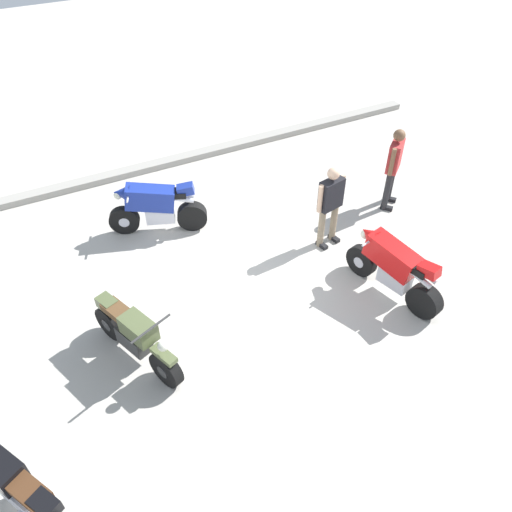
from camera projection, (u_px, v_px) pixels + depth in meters
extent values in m
plane|color=#B7B2A8|center=(251.00, 285.00, 9.16)|extent=(40.00, 40.00, 0.00)
cube|color=#9C978F|center=(166.00, 163.00, 12.17)|extent=(14.00, 0.30, 0.15)
cylinder|color=black|center=(361.00, 261.00, 9.20)|extent=(0.30, 0.62, 0.60)
cylinder|color=black|center=(424.00, 301.00, 8.44)|extent=(0.36, 0.64, 0.60)
cylinder|color=silver|center=(361.00, 261.00, 9.20)|extent=(0.23, 0.25, 0.21)
cylinder|color=silver|center=(424.00, 301.00, 8.44)|extent=(0.23, 0.25, 0.21)
cube|color=silver|center=(395.00, 277.00, 8.72)|extent=(0.41, 0.61, 0.32)
cube|color=red|center=(392.00, 256.00, 8.54)|extent=(0.59, 1.05, 0.57)
cone|color=red|center=(369.00, 234.00, 8.74)|extent=(0.42, 0.43, 0.39)
cube|color=black|center=(412.00, 265.00, 8.27)|extent=(0.40, 0.65, 0.12)
cube|color=red|center=(429.00, 270.00, 8.05)|extent=(0.30, 0.39, 0.23)
cylinder|color=silver|center=(427.00, 275.00, 8.24)|extent=(0.18, 0.41, 0.17)
cylinder|color=silver|center=(421.00, 279.00, 8.16)|extent=(0.18, 0.41, 0.17)
cylinder|color=silver|center=(376.00, 237.00, 8.64)|extent=(0.69, 0.21, 0.04)
sphere|color=silver|center=(365.00, 234.00, 8.82)|extent=(0.16, 0.16, 0.16)
cylinder|color=black|center=(166.00, 369.00, 7.42)|extent=(0.37, 0.62, 0.60)
cylinder|color=black|center=(111.00, 323.00, 8.09)|extent=(0.37, 0.62, 0.60)
cylinder|color=#333333|center=(166.00, 369.00, 7.42)|extent=(0.24, 0.26, 0.21)
cylinder|color=#333333|center=(111.00, 323.00, 8.09)|extent=(0.24, 0.26, 0.21)
cube|color=#333333|center=(134.00, 339.00, 7.71)|extent=(0.47, 0.62, 0.32)
cube|color=#515B38|center=(138.00, 328.00, 7.35)|extent=(0.50, 0.64, 0.30)
cube|color=#515B38|center=(164.00, 355.00, 7.20)|extent=(0.31, 0.47, 0.08)
cube|color=brown|center=(119.00, 312.00, 7.56)|extent=(0.46, 0.65, 0.12)
cube|color=#515B38|center=(107.00, 303.00, 7.72)|extent=(0.32, 0.38, 0.18)
cylinder|color=#333333|center=(127.00, 321.00, 8.04)|extent=(0.31, 0.56, 0.16)
cylinder|color=#333333|center=(151.00, 329.00, 7.02)|extent=(0.66, 0.29, 0.04)
sphere|color=silver|center=(163.00, 346.00, 7.04)|extent=(0.16, 0.16, 0.16)
cylinder|color=black|center=(124.00, 220.00, 10.10)|extent=(0.62, 0.37, 0.60)
cylinder|color=black|center=(192.00, 216.00, 10.21)|extent=(0.64, 0.43, 0.60)
cylinder|color=silver|center=(124.00, 220.00, 10.10)|extent=(0.26, 0.24, 0.21)
cylinder|color=silver|center=(192.00, 216.00, 10.21)|extent=(0.26, 0.24, 0.21)
cube|color=silver|center=(160.00, 214.00, 10.09)|extent=(0.62, 0.46, 0.32)
cube|color=navy|center=(150.00, 198.00, 9.81)|extent=(1.05, 0.69, 0.57)
cone|color=navy|center=(122.00, 193.00, 9.68)|extent=(0.45, 0.45, 0.39)
cube|color=black|center=(170.00, 194.00, 9.80)|extent=(0.65, 0.46, 0.12)
cube|color=navy|center=(186.00, 189.00, 9.77)|extent=(0.40, 0.33, 0.23)
cylinder|color=silver|center=(184.00, 195.00, 9.94)|extent=(0.40, 0.23, 0.17)
cylinder|color=silver|center=(184.00, 200.00, 9.82)|extent=(0.40, 0.23, 0.17)
cylinder|color=silver|center=(129.00, 192.00, 9.67)|extent=(0.29, 0.67, 0.04)
sphere|color=silver|center=(118.00, 195.00, 9.70)|extent=(0.16, 0.16, 0.16)
cube|color=silver|center=(23.00, 493.00, 5.95)|extent=(0.52, 0.62, 0.32)
cube|color=black|center=(1.00, 469.00, 5.76)|extent=(0.56, 0.64, 0.30)
cube|color=#4C2D19|center=(26.00, 489.00, 5.57)|extent=(0.53, 0.65, 0.12)
cube|color=black|center=(45.00, 505.00, 5.46)|extent=(0.35, 0.39, 0.18)
cylinder|color=gray|center=(321.00, 228.00, 9.71)|extent=(0.15, 0.15, 0.84)
cube|color=black|center=(322.00, 245.00, 9.93)|extent=(0.15, 0.27, 0.08)
cylinder|color=gray|center=(334.00, 222.00, 9.87)|extent=(0.15, 0.15, 0.84)
cube|color=black|center=(334.00, 238.00, 10.08)|extent=(0.15, 0.27, 0.08)
cube|color=black|center=(331.00, 194.00, 9.31)|extent=(0.51, 0.31, 0.60)
cylinder|color=#D8AD8C|center=(320.00, 199.00, 9.17)|extent=(0.11, 0.11, 0.56)
cylinder|color=#D8AD8C|center=(342.00, 188.00, 9.43)|extent=(0.11, 0.11, 0.56)
sphere|color=#D8AD8C|center=(334.00, 174.00, 9.02)|extent=(0.23, 0.23, 0.23)
cylinder|color=#262628|center=(387.00, 192.00, 10.61)|extent=(0.18, 0.18, 0.88)
cube|color=black|center=(386.00, 208.00, 10.86)|extent=(0.24, 0.26, 0.08)
cylinder|color=#262628|center=(390.00, 183.00, 10.85)|extent=(0.18, 0.18, 0.88)
cube|color=black|center=(390.00, 199.00, 11.10)|extent=(0.24, 0.26, 0.08)
cube|color=#B23333|center=(395.00, 156.00, 10.23)|extent=(0.52, 0.48, 0.63)
cylinder|color=brown|center=(392.00, 162.00, 10.02)|extent=(0.13, 0.13, 0.59)
cylinder|color=brown|center=(398.00, 149.00, 10.42)|extent=(0.13, 0.13, 0.59)
sphere|color=brown|center=(399.00, 135.00, 9.92)|extent=(0.24, 0.24, 0.24)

